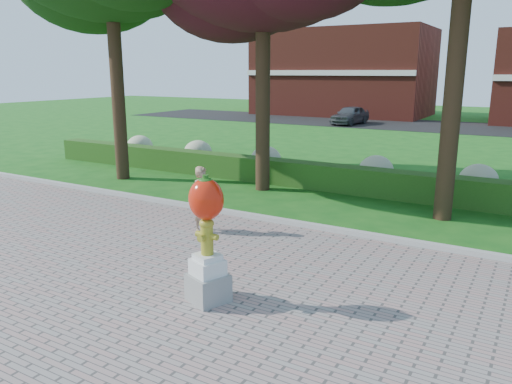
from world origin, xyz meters
TOP-DOWN VIEW (x-y plane):
  - ground at (0.00, 0.00)m, footprint 100.00×100.00m
  - walkway at (0.00, -4.00)m, footprint 40.00×14.00m
  - curb at (0.00, 3.00)m, footprint 40.00×0.18m
  - lawn_hedge at (0.00, 7.00)m, footprint 24.00×0.70m
  - hydrangea_row at (0.57, 8.00)m, footprint 20.10×1.10m
  - street at (0.00, 28.00)m, footprint 50.00×8.00m
  - building_left at (-10.00, 34.00)m, footprint 14.00×8.00m
  - hydrant_sculpture at (1.16, -1.33)m, footprint 0.72×0.72m
  - woman at (-1.05, 1.55)m, footprint 0.46×0.61m
  - parked_car at (-6.44, 26.17)m, footprint 1.90×3.89m

SIDE VIEW (x-z plane):
  - ground at x=0.00m, z-range 0.00..0.00m
  - street at x=0.00m, z-range 0.00..0.02m
  - walkway at x=0.00m, z-range 0.00..0.04m
  - curb at x=0.00m, z-range 0.00..0.15m
  - lawn_hedge at x=0.00m, z-range 0.00..0.80m
  - hydrangea_row at x=0.57m, z-range 0.06..1.04m
  - parked_car at x=-6.44m, z-range 0.02..1.30m
  - woman at x=-1.05m, z-range 0.04..1.55m
  - hydrant_sculpture at x=1.16m, z-range 0.10..2.16m
  - building_left at x=-10.00m, z-range 0.00..7.00m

